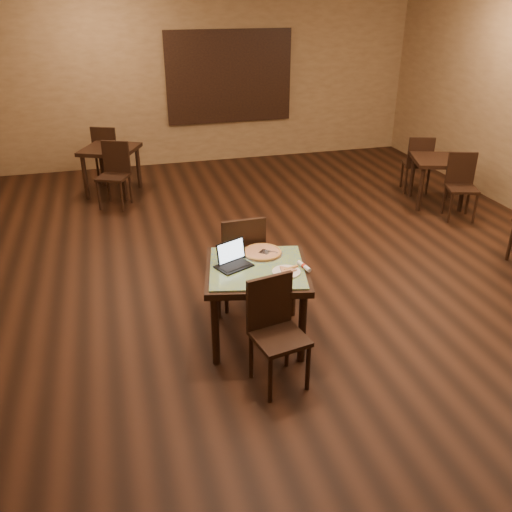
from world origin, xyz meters
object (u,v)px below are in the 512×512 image
object	(u,v)px
pizza_pan	(262,253)
other_table_b	(110,155)
other_table_a_chair_far	(418,161)
other_table_b_chair_far	(108,151)
tiled_table	(257,277)
other_table_a	(439,166)
other_table_a_chair_near	(461,182)
laptop	(233,259)
chair_main_near	(275,325)
chair_main_far	(241,256)
other_table_b_chair_near	(115,170)

from	to	relation	value
pizza_pan	other_table_b	distance (m)	4.52
other_table_a_chair_far	other_table_b_chair_far	size ratio (longest dim) A/B	0.96
tiled_table	other_table_a_chair_far	xyz separation A→B (m)	(3.59, 3.29, -0.13)
other_table_a	other_table_b	world-z (taller)	other_table_b
tiled_table	other_table_a_chair_near	xyz separation A→B (m)	(3.65, 2.20, -0.13)
laptop	other_table_a_chair_near	bearing A→B (deg)	4.23
other_table_a_chair_near	other_table_a_chair_far	bearing A→B (deg)	111.11
laptop	chair_main_near	bearing A→B (deg)	-100.05
chair_main_near	other_table_b	xyz separation A→B (m)	(-1.14, 5.20, 0.09)
tiled_table	pizza_pan	distance (m)	0.29
chair_main_far	other_table_a_chair_far	xyz separation A→B (m)	(3.59, 2.68, -0.05)
other_table_b_chair_near	laptop	bearing A→B (deg)	-52.09
chair_main_far	laptop	bearing A→B (deg)	66.36
laptop	pizza_pan	world-z (taller)	laptop
other_table_a	other_table_a_chair_far	bearing A→B (deg)	111.11
pizza_pan	chair_main_far	bearing A→B (deg)	107.51
other_table_a_chair_near	other_table_b_chair_near	xyz separation A→B (m)	(-4.77, 1.80, 0.02)
chair_main_far	other_table_b_chair_far	bearing A→B (deg)	-77.23
other_table_a	other_table_a_chair_far	distance (m)	0.55
chair_main_near	tiled_table	bearing A→B (deg)	77.46
tiled_table	chair_main_far	xyz separation A→B (m)	(0.00, 0.61, -0.08)
other_table_a_chair_near	other_table_b	world-z (taller)	other_table_a_chair_near
laptop	other_table_b_chair_near	bearing A→B (deg)	78.85
pizza_pan	other_table_a_chair_far	distance (m)	4.63
chair_main_near	laptop	xyz separation A→B (m)	(-0.18, 0.72, 0.29)
chair_main_far	other_table_a	world-z (taller)	chair_main_far
laptop	other_table_a_chair_far	size ratio (longest dim) A/B	0.39
other_table_a_chair_far	other_table_b_chair_far	bearing A→B (deg)	-2.78
chair_main_far	pizza_pan	size ratio (longest dim) A/B	2.66
other_table_b_chair_near	pizza_pan	bearing A→B (deg)	-47.11
chair_main_far	other_table_b_chair_near	distance (m)	3.58
pizza_pan	other_table_a	xyz separation A→B (m)	(3.50, 2.51, -0.17)
other_table_b	other_table_b_chair_far	size ratio (longest dim) A/B	1.09
laptop	other_table_b_chair_near	world-z (taller)	laptop
chair_main_far	pizza_pan	distance (m)	0.43
chair_main_near	other_table_b	size ratio (longest dim) A/B	0.89
chair_main_near	other_table_a_chair_far	size ratio (longest dim) A/B	1.01
other_table_b_chair_near	other_table_b_chair_far	size ratio (longest dim) A/B	1.00
other_table_b_chair_far	other_table_b_chair_near	bearing A→B (deg)	118.17
other_table_b	other_table_a_chair_near	bearing A→B (deg)	-1.70
other_table_a_chair_far	other_table_b	xyz separation A→B (m)	(-4.75, 1.28, 0.10)
other_table_b_chair_far	laptop	bearing A→B (deg)	125.75
chair_main_far	other_table_a_chair_near	distance (m)	3.97
other_table_b_chair_far	pizza_pan	bearing A→B (deg)	129.60
chair_main_near	other_table_a_chair_near	xyz separation A→B (m)	(3.66, 2.82, -0.01)
chair_main_near	other_table_b_chair_far	xyz separation A→B (m)	(-1.18, 5.77, 0.02)
other_table_a	other_table_a_chair_far	size ratio (longest dim) A/B	1.04
tiled_table	other_table_b_chair_near	world-z (taller)	other_table_b_chair_near
other_table_a_chair_near	chair_main_far	bearing A→B (deg)	-137.99
chair_main_far	other_table_b_chair_near	size ratio (longest dim) A/B	1.05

